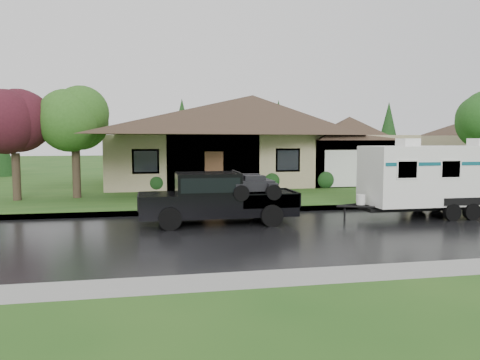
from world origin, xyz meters
name	(u,v)px	position (x,y,z in m)	size (l,w,h in m)	color
ground	(283,221)	(0.00, 0.00, 0.00)	(140.00, 140.00, 0.00)	#235119
road	(301,232)	(0.00, -2.00, 0.01)	(140.00, 8.00, 0.01)	black
curb	(267,210)	(0.00, 2.25, 0.07)	(140.00, 0.50, 0.15)	gray
lawn	(220,181)	(0.00, 15.00, 0.07)	(140.00, 26.00, 0.15)	#235119
house_main	(257,129)	(2.29, 13.84, 3.59)	(19.44, 10.80, 6.90)	tan
tree_left_green	(75,119)	(-8.04, 7.16, 3.85)	(3.23, 3.23, 5.34)	#382B1E
tree_red	(14,125)	(-10.57, 6.71, 3.53)	(2.95, 2.95, 4.89)	#382B1E
shrub_row	(271,180)	(2.00, 9.30, 0.65)	(13.60, 1.00, 1.00)	#143814
pickup_truck	(215,197)	(-2.46, -0.09, 0.95)	(5.32, 2.02, 1.77)	black
travel_trailer	(445,175)	(6.34, -0.09, 1.56)	(6.56, 2.31, 2.94)	white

